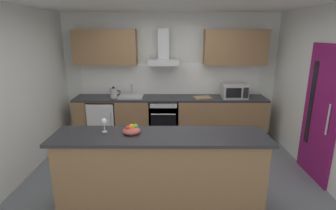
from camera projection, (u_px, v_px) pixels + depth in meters
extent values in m
cube|color=slate|center=(170.00, 177.00, 4.14)|extent=(5.51, 4.86, 0.02)
cube|color=white|center=(171.00, 0.00, 3.45)|extent=(5.51, 4.86, 0.02)
cube|color=silver|center=(170.00, 75.00, 5.71)|extent=(5.51, 0.12, 2.60)
cube|color=silver|center=(11.00, 96.00, 3.81)|extent=(0.12, 4.86, 2.60)
cube|color=silver|center=(331.00, 97.00, 3.78)|extent=(0.12, 4.86, 2.60)
cube|color=white|center=(170.00, 79.00, 5.66)|extent=(3.83, 0.02, 0.66)
cube|color=olive|center=(170.00, 119.00, 5.57)|extent=(3.96, 0.60, 0.86)
cube|color=#28282D|center=(170.00, 98.00, 5.46)|extent=(3.96, 0.60, 0.04)
cube|color=olive|center=(160.00, 173.00, 3.33)|extent=(2.55, 0.52, 0.95)
cube|color=#28282D|center=(160.00, 136.00, 3.20)|extent=(2.65, 0.64, 0.04)
cube|color=olive|center=(105.00, 47.00, 5.34)|extent=(1.27, 0.32, 0.70)
cube|color=olive|center=(235.00, 47.00, 5.32)|extent=(1.27, 0.32, 0.70)
cube|color=#7A1456|center=(320.00, 114.00, 3.91)|extent=(0.04, 0.85, 2.05)
cube|color=black|center=(311.00, 103.00, 4.11)|extent=(0.01, 0.11, 1.31)
cylinder|color=#B7BABC|center=(328.00, 120.00, 3.65)|extent=(0.03, 0.03, 0.45)
cube|color=slate|center=(164.00, 118.00, 5.55)|extent=(0.60, 0.56, 0.80)
cube|color=black|center=(164.00, 125.00, 5.28)|extent=(0.50, 0.02, 0.48)
cube|color=#B7BABC|center=(163.00, 106.00, 5.18)|extent=(0.54, 0.02, 0.09)
cylinder|color=#B7BABC|center=(163.00, 114.00, 5.19)|extent=(0.49, 0.02, 0.02)
cube|color=white|center=(104.00, 119.00, 5.57)|extent=(0.58, 0.56, 0.85)
cube|color=silver|center=(100.00, 124.00, 5.29)|extent=(0.55, 0.02, 0.80)
cylinder|color=#B7BABC|center=(111.00, 122.00, 5.25)|extent=(0.02, 0.02, 0.38)
cube|color=#B7BABC|center=(234.00, 91.00, 5.35)|extent=(0.50, 0.36, 0.30)
cube|color=black|center=(234.00, 93.00, 5.17)|extent=(0.30, 0.02, 0.19)
cube|color=black|center=(246.00, 93.00, 5.17)|extent=(0.10, 0.01, 0.21)
cube|color=silver|center=(131.00, 96.00, 5.43)|extent=(0.50, 0.40, 0.04)
cylinder|color=#B7BABC|center=(132.00, 90.00, 5.53)|extent=(0.03, 0.03, 0.26)
cylinder|color=#B7BABC|center=(131.00, 85.00, 5.42)|extent=(0.03, 0.16, 0.03)
cylinder|color=#B7BABC|center=(114.00, 93.00, 5.37)|extent=(0.15, 0.15, 0.20)
sphere|color=black|center=(113.00, 88.00, 5.34)|extent=(0.06, 0.06, 0.06)
cone|color=#B7BABC|center=(109.00, 91.00, 5.36)|extent=(0.09, 0.04, 0.07)
torus|color=black|center=(118.00, 93.00, 5.37)|extent=(0.11, 0.02, 0.11)
cube|color=#B7BABC|center=(164.00, 62.00, 5.34)|extent=(0.62, 0.45, 0.12)
cube|color=#B7BABC|center=(164.00, 44.00, 5.29)|extent=(0.22, 0.22, 0.60)
cylinder|color=silver|center=(105.00, 132.00, 3.30)|extent=(0.07, 0.07, 0.01)
cylinder|color=silver|center=(104.00, 128.00, 3.28)|extent=(0.01, 0.01, 0.09)
ellipsoid|color=silver|center=(104.00, 122.00, 3.26)|extent=(0.08, 0.08, 0.10)
ellipsoid|color=#B24C47|center=(132.00, 131.00, 3.23)|extent=(0.22, 0.22, 0.09)
sphere|color=red|center=(128.00, 128.00, 3.20)|extent=(0.06, 0.06, 0.06)
sphere|color=#66B233|center=(136.00, 126.00, 3.25)|extent=(0.07, 0.07, 0.07)
sphere|color=orange|center=(132.00, 127.00, 3.22)|extent=(0.08, 0.08, 0.08)
cube|color=tan|center=(202.00, 97.00, 5.40)|extent=(0.38, 0.29, 0.02)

